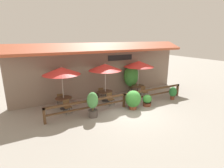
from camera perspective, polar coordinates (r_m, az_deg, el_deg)
ground_plane at (r=11.30m, az=6.80°, el=-9.23°), size 60.00×60.00×0.00m
building_facade at (r=14.07m, az=-2.57°, el=4.97°), size 14.28×1.49×4.23m
patio_railing at (r=11.85m, az=3.99°, el=-4.36°), size 10.40×0.14×0.95m
patio_umbrella_near at (r=11.51m, az=-16.16°, el=4.14°), size 2.39×2.39×2.84m
dining_table_near at (r=12.02m, az=-15.48°, el=-5.05°), size 1.07×1.07×0.76m
chair_near_streetside at (r=11.34m, az=-14.46°, el=-6.90°), size 0.48×0.48×0.86m
chair_near_wallside at (r=12.78m, az=-16.54°, el=-4.53°), size 0.49×0.49×0.86m
patio_umbrella_middle at (r=12.48m, az=-2.25°, el=5.54°), size 2.39×2.39×2.84m
dining_table_middle at (r=12.95m, az=-2.16°, el=-3.02°), size 1.07×1.07×0.76m
chair_middle_streetside at (r=12.28m, az=-0.62°, el=-4.69°), size 0.44×0.44×0.86m
chair_middle_wallside at (r=13.68m, az=-3.82°, el=-2.62°), size 0.46×0.46×0.86m
patio_umbrella_far at (r=14.16m, az=8.74°, el=6.52°), size 2.39×2.39×2.84m
dining_table_far at (r=14.57m, az=8.44°, el=-1.10°), size 1.07×1.07×0.76m
chair_far_streetside at (r=14.08m, az=10.43°, el=-2.33°), size 0.45×0.45×0.86m
chair_far_wallside at (r=15.19m, az=6.69°, el=-0.89°), size 0.47×0.47×0.86m
potted_plant_corner_fern at (r=10.42m, az=-6.35°, el=-6.36°), size 0.67×0.61×1.54m
potted_plant_small_flowering at (r=14.09m, az=19.24°, el=-2.64°), size 0.60×0.54×0.98m
potted_plant_broad_leaf at (r=12.36m, az=11.39°, el=-5.26°), size 0.64×0.59×0.80m
potted_plant_entrance_palm at (r=11.60m, az=6.93°, el=-5.01°), size 1.05×0.94×1.26m
potted_plant_tall_tropical at (r=14.86m, az=6.26°, el=2.60°), size 1.25×1.12×2.39m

